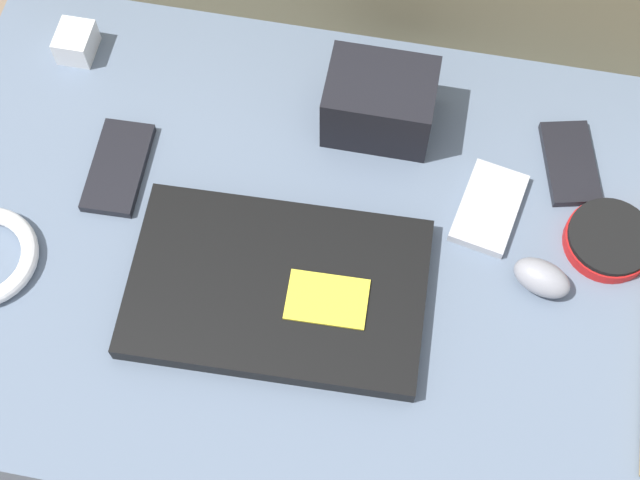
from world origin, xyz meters
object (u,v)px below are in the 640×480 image
object	(u,v)px
laptop	(278,288)
phone_silver	(489,208)
speaker_puck	(609,240)
phone_black	(570,163)
phone_small	(118,167)
camera_pouch	(380,102)
computer_mouse	(542,275)
charger_brick	(76,42)

from	to	relation	value
laptop	phone_silver	bearing A→B (deg)	31.68
speaker_puck	phone_black	world-z (taller)	speaker_puck
phone_black	phone_small	size ratio (longest dim) A/B	0.97
laptop	phone_silver	world-z (taller)	laptop
phone_black	camera_pouch	xyz separation A→B (m)	(-0.24, 0.02, 0.04)
laptop	computer_mouse	size ratio (longest dim) A/B	4.47
camera_pouch	laptop	bearing A→B (deg)	-106.78
phone_small	charger_brick	size ratio (longest dim) A/B	2.47
phone_small	camera_pouch	world-z (taller)	camera_pouch
phone_silver	charger_brick	bearing A→B (deg)	177.48
phone_silver	charger_brick	world-z (taller)	charger_brick
speaker_puck	phone_black	size ratio (longest dim) A/B	0.82
phone_silver	phone_black	xyz separation A→B (m)	(0.09, 0.08, -0.00)
camera_pouch	charger_brick	size ratio (longest dim) A/B	2.50
phone_black	camera_pouch	size ratio (longest dim) A/B	0.95
speaker_puck	computer_mouse	bearing A→B (deg)	-139.55
computer_mouse	charger_brick	size ratio (longest dim) A/B	1.46
speaker_puck	phone_small	xyz separation A→B (m)	(-0.59, -0.01, -0.01)
laptop	camera_pouch	distance (m)	0.26
phone_small	camera_pouch	size ratio (longest dim) A/B	0.99
computer_mouse	speaker_puck	xyz separation A→B (m)	(0.07, 0.06, -0.01)
laptop	phone_black	world-z (taller)	laptop
laptop	phone_small	bearing A→B (deg)	149.24
laptop	camera_pouch	size ratio (longest dim) A/B	2.61
phone_black	camera_pouch	distance (m)	0.24
phone_black	charger_brick	distance (m)	0.65
charger_brick	laptop	bearing A→B (deg)	-41.25
speaker_puck	phone_small	bearing A→B (deg)	-179.16
laptop	speaker_puck	distance (m)	0.39
phone_black	phone_small	distance (m)	0.55
speaker_puck	phone_small	world-z (taller)	speaker_puck
camera_pouch	phone_black	bearing A→B (deg)	-4.53
phone_black	phone_small	world-z (taller)	same
laptop	camera_pouch	world-z (taller)	camera_pouch
computer_mouse	phone_small	distance (m)	0.52
laptop	phone_black	size ratio (longest dim) A/B	2.74
speaker_puck	camera_pouch	xyz separation A→B (m)	(-0.29, 0.12, 0.03)
laptop	computer_mouse	bearing A→B (deg)	11.05
phone_black	camera_pouch	bearing A→B (deg)	162.35
speaker_puck	camera_pouch	size ratio (longest dim) A/B	0.79
speaker_puck	phone_black	bearing A→B (deg)	116.54
charger_brick	phone_silver	bearing A→B (deg)	-13.86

